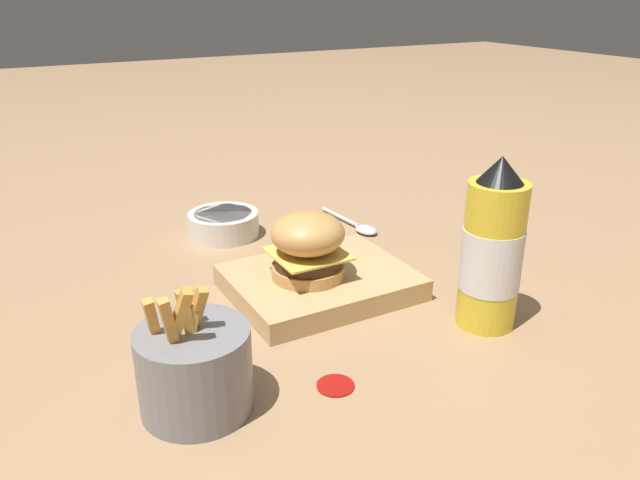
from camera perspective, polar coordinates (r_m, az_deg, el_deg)
name	(u,v)px	position (r m, az deg, el deg)	size (l,w,h in m)	color
ground_plane	(363,290)	(0.91, 3.96, -4.57)	(6.00, 6.00, 0.00)	#9E7A56
serving_board	(320,282)	(0.89, 0.00, -3.88)	(0.25, 0.20, 0.03)	tan
burger	(308,245)	(0.86, -1.13, -0.47)	(0.10, 0.10, 0.09)	tan
ketchup_bottle	(492,251)	(0.81, 15.45, -1.01)	(0.08, 0.08, 0.22)	yellow
fries_basket	(194,368)	(0.66, -11.41, -11.40)	(0.12, 0.12, 0.15)	slate
side_bowl	(224,223)	(1.10, -8.80, 1.52)	(0.12, 0.12, 0.04)	silver
spoon	(360,227)	(1.12, 3.69, 1.21)	(0.04, 0.16, 0.01)	silver
ketchup_puddle	(336,385)	(0.71, 1.43, -13.10)	(0.04, 0.04, 0.00)	#9E140F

